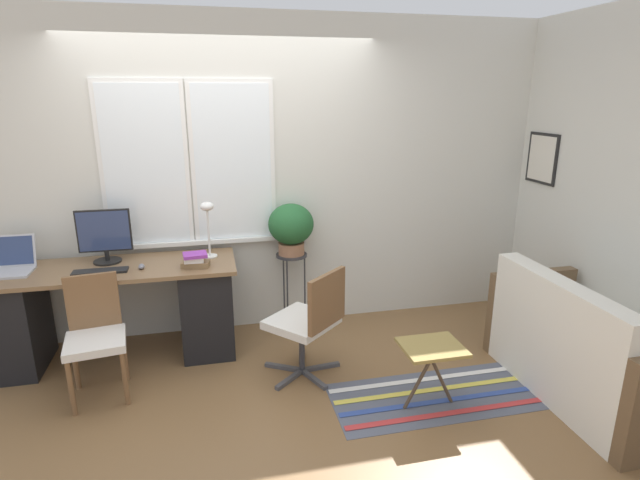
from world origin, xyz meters
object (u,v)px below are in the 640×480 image
at_px(desk_lamp, 208,217).
at_px(office_chair_swivel, 309,321).
at_px(laptop, 8,265).
at_px(couch_loveseat, 585,355).
at_px(monitor, 105,236).
at_px(mouse, 141,266).
at_px(keyboard, 100,271).
at_px(potted_plant, 291,226).
at_px(folding_stool, 432,352).
at_px(desk_chair_wooden, 95,333).
at_px(plant_stand, 292,263).
at_px(book_stack, 195,260).

relative_size(desk_lamp, office_chair_swivel, 0.54).
bearing_deg(laptop, couch_loveseat, -18.31).
distance_m(monitor, mouse, 0.41).
relative_size(keyboard, mouse, 5.22).
distance_m(potted_plant, folding_stool, 1.65).
distance_m(monitor, desk_chair_wooden, 0.82).
bearing_deg(mouse, laptop, 171.46).
bearing_deg(plant_stand, desk_lamp, -169.50).
distance_m(desk_lamp, office_chair_swivel, 1.18).
height_order(office_chair_swivel, couch_loveseat, couch_loveseat).
height_order(monitor, plant_stand, monitor).
bearing_deg(keyboard, monitor, 87.08).
xyz_separation_m(office_chair_swivel, folding_stool, (0.72, -0.56, -0.04)).
xyz_separation_m(monitor, mouse, (0.28, -0.23, -0.20)).
height_order(desk_chair_wooden, couch_loveseat, couch_loveseat).
bearing_deg(monitor, book_stack, -21.81).
xyz_separation_m(desk_chair_wooden, couch_loveseat, (3.32, -0.77, -0.16)).
bearing_deg(desk_chair_wooden, laptop, 132.51).
xyz_separation_m(laptop, folding_stool, (2.87, -1.22, -0.42)).
xyz_separation_m(desk_chair_wooden, office_chair_swivel, (1.49, -0.11, -0.01)).
xyz_separation_m(keyboard, couch_loveseat, (3.32, -1.16, -0.48)).
bearing_deg(book_stack, desk_lamp, 63.23).
height_order(laptop, mouse, laptop).
distance_m(keyboard, desk_chair_wooden, 0.50).
bearing_deg(desk_lamp, plant_stand, 10.50).
bearing_deg(potted_plant, keyboard, -167.72).
bearing_deg(potted_plant, desk_chair_wooden, -154.72).
bearing_deg(book_stack, office_chair_swivel, -30.56).
xyz_separation_m(laptop, desk_chair_wooden, (0.66, -0.55, -0.37)).
relative_size(desk_lamp, potted_plant, 1.02).
xyz_separation_m(desk_lamp, couch_loveseat, (2.51, -1.36, -0.81)).
xyz_separation_m(monitor, office_chair_swivel, (1.48, -0.74, -0.54)).
relative_size(office_chair_swivel, plant_stand, 1.21).
bearing_deg(book_stack, mouse, 173.40).
xyz_separation_m(laptop, office_chair_swivel, (2.15, -0.66, -0.38)).
bearing_deg(laptop, monitor, 6.87).
relative_size(laptop, potted_plant, 0.76).
height_order(plant_stand, potted_plant, potted_plant).
bearing_deg(monitor, folding_stool, -30.64).
relative_size(mouse, plant_stand, 0.11).
bearing_deg(desk_lamp, folding_stool, -41.85).
height_order(desk_lamp, plant_stand, desk_lamp).
relative_size(desk_chair_wooden, potted_plant, 1.89).
distance_m(laptop, desk_chair_wooden, 0.94).
distance_m(keyboard, book_stack, 0.69).
bearing_deg(laptop, office_chair_swivel, -17.04).
bearing_deg(keyboard, mouse, 3.51).
height_order(keyboard, book_stack, book_stack).
bearing_deg(potted_plant, office_chair_swivel, -91.04).
relative_size(mouse, desk_lamp, 0.16).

